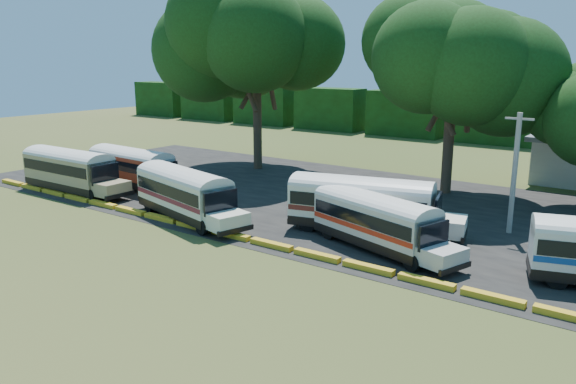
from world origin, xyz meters
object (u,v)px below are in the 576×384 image
Objects in this scene: bus_beige at (71,168)px; bus_red at (133,166)px; bus_cream_west at (185,191)px; tree_west at (256,35)px; bus_white_red at (377,219)px.

bus_beige is 4.66m from bus_red.
bus_beige is 12.61m from bus_cream_west.
tree_west is at bearing 80.61° from bus_red.
tree_west is at bearing 70.27° from bus_beige.
bus_cream_west is 20.45m from tree_west.
bus_red is at bearing 172.97° from bus_cream_west.
bus_beige is at bearing -158.23° from bus_white_red.
bus_cream_west reaches higher than bus_red.
tree_west is (5.53, 16.11, 10.29)m from bus_beige.
bus_white_red is at bearing -1.70° from bus_red.
tree_west reaches higher than bus_white_red.
bus_red is 22.67m from bus_white_red.
bus_red is 1.05× the size of bus_white_red.
tree_west reaches higher than bus_beige.
bus_red is 10.51m from bus_cream_west.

